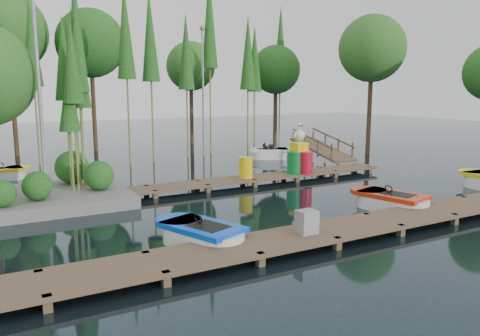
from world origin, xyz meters
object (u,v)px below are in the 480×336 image
boat_blue (201,236)px  boat_red (390,202)px  yellow_barrel (246,167)px  drum_cluster (300,158)px  island (10,108)px  utility_cabinet (307,222)px

boat_blue → boat_red: 6.66m
boat_blue → boat_red: same height
yellow_barrel → boat_red: bearing=-69.8°
boat_red → drum_cluster: (0.49, 5.44, 0.67)m
island → boat_red: (10.24, -6.38, -2.93)m
yellow_barrel → drum_cluster: 2.56m
island → drum_cluster: size_ratio=3.20×
boat_blue → yellow_barrel: (4.60, 5.79, 0.46)m
yellow_barrel → boat_blue: bearing=-128.5°
boat_blue → utility_cabinet: (2.28, -1.21, 0.33)m
boat_blue → drum_cluster: drum_cluster is taller
boat_blue → yellow_barrel: 7.41m
island → utility_cabinet: (5.86, -7.79, -2.60)m
yellow_barrel → drum_cluster: bearing=-3.5°
boat_red → drum_cluster: size_ratio=1.33×
boat_red → yellow_barrel: bearing=95.9°
island → boat_red: bearing=-31.9°
utility_cabinet → yellow_barrel: 7.38m
island → utility_cabinet: island is taller
island → drum_cluster: bearing=-5.0°
boat_red → utility_cabinet: 4.61m
boat_blue → yellow_barrel: size_ratio=3.46×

